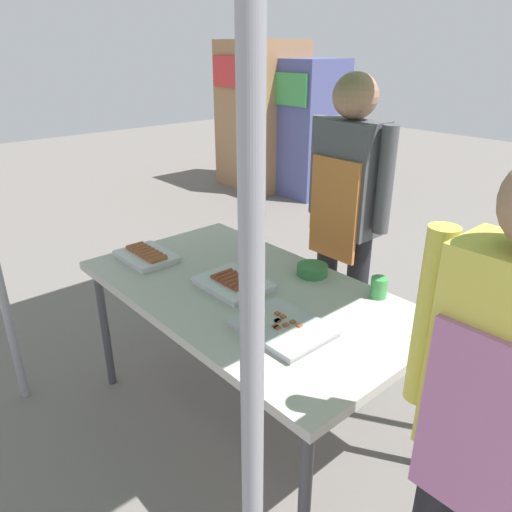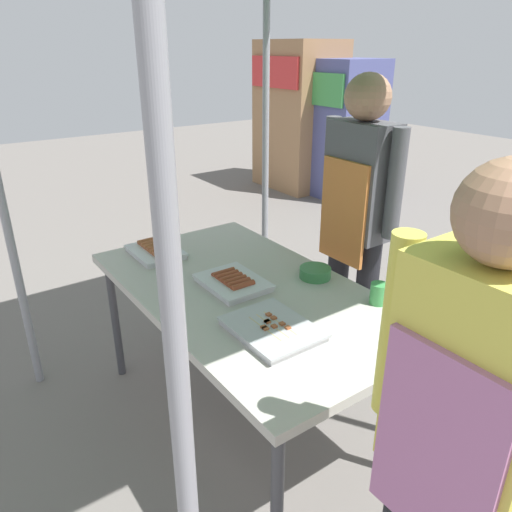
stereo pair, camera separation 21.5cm
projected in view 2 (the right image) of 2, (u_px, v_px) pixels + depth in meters
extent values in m
plane|color=#66605B|center=(248.00, 418.00, 2.51)|extent=(18.00, 18.00, 0.00)
cube|color=#B7B2A8|center=(247.00, 293.00, 2.22)|extent=(1.60, 0.90, 0.04)
cylinder|color=#3F3F44|center=(115.00, 320.00, 2.72)|extent=(0.04, 0.04, 0.71)
cylinder|color=#3F3F44|center=(277.00, 510.00, 1.61)|extent=(0.04, 0.04, 0.71)
cylinder|color=#3F3F44|center=(233.00, 284.00, 3.13)|extent=(0.04, 0.04, 0.71)
cylinder|color=#3F3F44|center=(425.00, 415.00, 2.02)|extent=(0.04, 0.04, 0.71)
cylinder|color=gray|center=(1.00, 200.00, 2.37)|extent=(0.04, 0.04, 2.15)
cylinder|color=gray|center=(182.00, 433.00, 0.95)|extent=(0.04, 0.04, 2.15)
cylinder|color=gray|center=(265.00, 159.00, 3.22)|extent=(0.04, 0.04, 2.15)
cube|color=silver|center=(233.00, 284.00, 2.23)|extent=(0.31, 0.24, 0.02)
cube|color=silver|center=(233.00, 281.00, 2.23)|extent=(0.32, 0.25, 0.01)
cylinder|color=brown|center=(223.00, 273.00, 2.28)|extent=(0.03, 0.12, 0.03)
cylinder|color=brown|center=(227.00, 275.00, 2.26)|extent=(0.03, 0.12, 0.03)
cylinder|color=brown|center=(231.00, 278.00, 2.24)|extent=(0.03, 0.12, 0.03)
cylinder|color=brown|center=(235.00, 280.00, 2.21)|extent=(0.03, 0.12, 0.03)
cylinder|color=brown|center=(239.00, 283.00, 2.19)|extent=(0.03, 0.12, 0.03)
cylinder|color=brown|center=(243.00, 286.00, 2.16)|extent=(0.03, 0.12, 0.03)
cube|color=#ADADB2|center=(272.00, 331.00, 1.87)|extent=(0.35, 0.27, 0.02)
cube|color=#ADADB2|center=(272.00, 327.00, 1.86)|extent=(0.36, 0.28, 0.01)
cylinder|color=tan|center=(265.00, 329.00, 1.84)|extent=(0.21, 0.01, 0.01)
cube|color=#9E512D|center=(264.00, 328.00, 1.85)|extent=(0.02, 0.02, 0.02)
cube|color=#9E512D|center=(265.00, 330.00, 1.84)|extent=(0.02, 0.02, 0.02)
cylinder|color=tan|center=(272.00, 326.00, 1.86)|extent=(0.21, 0.01, 0.01)
cube|color=#9E512D|center=(268.00, 323.00, 1.88)|extent=(0.02, 0.02, 0.02)
cube|color=#9E512D|center=(267.00, 323.00, 1.88)|extent=(0.02, 0.02, 0.02)
cube|color=#9E512D|center=(274.00, 328.00, 1.85)|extent=(0.02, 0.02, 0.02)
cylinder|color=tan|center=(280.00, 323.00, 1.88)|extent=(0.21, 0.01, 0.01)
cube|color=#9E512D|center=(288.00, 329.00, 1.84)|extent=(0.02, 0.02, 0.02)
cube|color=#9E512D|center=(274.00, 319.00, 1.91)|extent=(0.02, 0.02, 0.02)
cube|color=#9E512D|center=(282.00, 325.00, 1.87)|extent=(0.02, 0.02, 0.02)
cube|color=#9E512D|center=(269.00, 316.00, 1.93)|extent=(0.02, 0.02, 0.02)
cube|color=silver|center=(156.00, 253.00, 2.56)|extent=(0.30, 0.22, 0.02)
cube|color=silver|center=(155.00, 250.00, 2.56)|extent=(0.31, 0.23, 0.01)
cylinder|color=#9E512D|center=(146.00, 242.00, 2.64)|extent=(0.03, 0.09, 0.03)
cylinder|color=#9E512D|center=(149.00, 244.00, 2.61)|extent=(0.03, 0.09, 0.03)
cylinder|color=#9E512D|center=(152.00, 246.00, 2.58)|extent=(0.03, 0.09, 0.03)
cylinder|color=#9E512D|center=(155.00, 248.00, 2.55)|extent=(0.03, 0.09, 0.03)
cylinder|color=#9E512D|center=(158.00, 251.00, 2.52)|extent=(0.03, 0.09, 0.03)
cylinder|color=#9E512D|center=(162.00, 253.00, 2.49)|extent=(0.03, 0.09, 0.03)
cylinder|color=#9E512D|center=(165.00, 256.00, 2.47)|extent=(0.03, 0.09, 0.03)
cylinder|color=#33723F|center=(315.00, 273.00, 2.31)|extent=(0.15, 0.15, 0.05)
cylinder|color=#3F994C|center=(379.00, 294.00, 2.07)|extent=(0.07, 0.07, 0.09)
cylinder|color=black|center=(336.00, 296.00, 2.84)|extent=(0.12, 0.12, 0.84)
cylinder|color=black|center=(364.00, 312.00, 2.68)|extent=(0.12, 0.12, 0.84)
cube|color=#4C4C51|center=(361.00, 181.00, 2.48)|extent=(0.34, 0.20, 0.59)
cube|color=#CC7233|center=(343.00, 212.00, 2.48)|extent=(0.30, 0.02, 0.53)
cylinder|color=#4C4C51|center=(331.00, 167.00, 2.63)|extent=(0.08, 0.08, 0.53)
cylinder|color=#4C4C51|center=(395.00, 184.00, 2.30)|extent=(0.08, 0.08, 0.53)
sphere|color=#9E7256|center=(368.00, 97.00, 2.31)|extent=(0.23, 0.23, 0.23)
cube|color=#D8CC4C|center=(474.00, 381.00, 1.08)|extent=(0.34, 0.20, 0.57)
cube|color=#B26B9E|center=(434.00, 452.00, 1.07)|extent=(0.30, 0.02, 0.51)
cylinder|color=#D8CC4C|center=(397.00, 327.00, 1.23)|extent=(0.08, 0.08, 0.51)
sphere|color=#9E7256|center=(511.00, 213.00, 0.92)|extent=(0.22, 0.22, 0.22)
cube|color=#9E724C|center=(299.00, 116.00, 6.32)|extent=(1.00, 0.79, 1.84)
cube|color=red|center=(274.00, 72.00, 5.88)|extent=(0.90, 0.03, 0.36)
cube|color=#4C518C|center=(339.00, 129.00, 6.02)|extent=(0.92, 0.73, 1.63)
cube|color=#3F994C|center=(318.00, 89.00, 5.62)|extent=(0.83, 0.03, 0.36)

